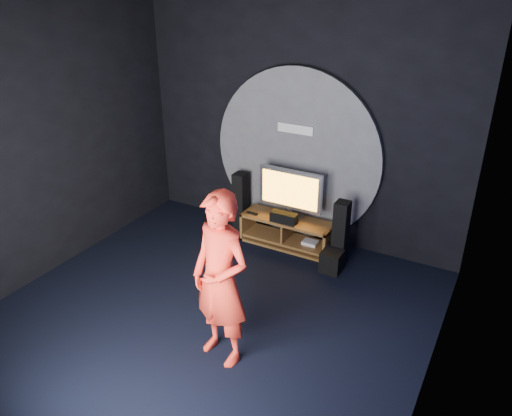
{
  "coord_description": "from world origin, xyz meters",
  "views": [
    {
      "loc": [
        2.85,
        -3.94,
        3.8
      ],
      "look_at": [
        0.09,
        1.05,
        1.05
      ],
      "focal_mm": 35.0,
      "sensor_mm": 36.0,
      "label": 1
    }
  ],
  "objects_px": {
    "tv": "(290,192)",
    "player": "(221,280)",
    "tower_speaker_right": "(340,233)",
    "tower_speaker_left": "(241,202)",
    "subwoofer": "(332,261)",
    "media_console": "(287,234)"
  },
  "relations": [
    {
      "from": "tower_speaker_left",
      "to": "player",
      "type": "distance_m",
      "value": 2.95
    },
    {
      "from": "tower_speaker_left",
      "to": "subwoofer",
      "type": "distance_m",
      "value": 1.82
    },
    {
      "from": "subwoofer",
      "to": "tower_speaker_right",
      "type": "bearing_deg",
      "value": 87.23
    },
    {
      "from": "tv",
      "to": "player",
      "type": "distance_m",
      "value": 2.59
    },
    {
      "from": "tv",
      "to": "subwoofer",
      "type": "height_order",
      "value": "tv"
    },
    {
      "from": "tower_speaker_right",
      "to": "subwoofer",
      "type": "relative_size",
      "value": 3.12
    },
    {
      "from": "tower_speaker_left",
      "to": "tv",
      "type": "bearing_deg",
      "value": -3.7
    },
    {
      "from": "player",
      "to": "tower_speaker_left",
      "type": "bearing_deg",
      "value": 128.67
    },
    {
      "from": "tv",
      "to": "tower_speaker_left",
      "type": "height_order",
      "value": "tv"
    },
    {
      "from": "tower_speaker_right",
      "to": "player",
      "type": "height_order",
      "value": "player"
    },
    {
      "from": "media_console",
      "to": "subwoofer",
      "type": "xyz_separation_m",
      "value": [
        0.84,
        -0.35,
        -0.04
      ]
    },
    {
      "from": "media_console",
      "to": "tower_speaker_right",
      "type": "height_order",
      "value": "tower_speaker_right"
    },
    {
      "from": "tower_speaker_right",
      "to": "tv",
      "type": "bearing_deg",
      "value": 169.13
    },
    {
      "from": "tower_speaker_left",
      "to": "tower_speaker_right",
      "type": "bearing_deg",
      "value": -7.28
    },
    {
      "from": "subwoofer",
      "to": "tower_speaker_left",
      "type": "bearing_deg",
      "value": 164.79
    },
    {
      "from": "media_console",
      "to": "tower_speaker_left",
      "type": "distance_m",
      "value": 0.94
    },
    {
      "from": "tower_speaker_left",
      "to": "tower_speaker_right",
      "type": "relative_size",
      "value": 1.0
    },
    {
      "from": "tower_speaker_right",
      "to": "media_console",
      "type": "bearing_deg",
      "value": 173.45
    },
    {
      "from": "tower_speaker_left",
      "to": "subwoofer",
      "type": "relative_size",
      "value": 3.12
    },
    {
      "from": "tv",
      "to": "player",
      "type": "xyz_separation_m",
      "value": [
        0.43,
        -2.55,
        0.1
      ]
    },
    {
      "from": "tv",
      "to": "player",
      "type": "relative_size",
      "value": 0.51
    },
    {
      "from": "media_console",
      "to": "player",
      "type": "xyz_separation_m",
      "value": [
        0.42,
        -2.48,
        0.77
      ]
    }
  ]
}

